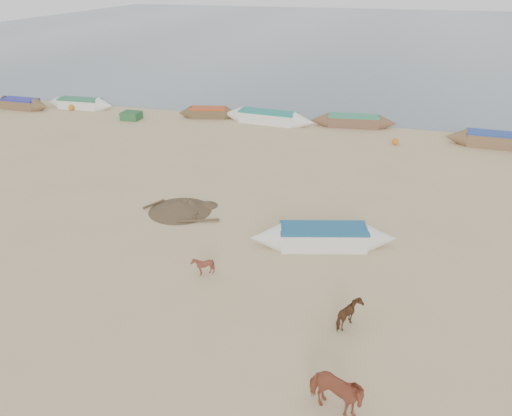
# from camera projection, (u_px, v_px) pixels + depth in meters

# --- Properties ---
(ground) EXTENTS (140.00, 140.00, 0.00)m
(ground) POSITION_uv_depth(u_px,v_px,m) (228.00, 274.00, 19.28)
(ground) COLOR tan
(ground) RESTS_ON ground
(sea) EXTENTS (160.00, 160.00, 0.00)m
(sea) POSITION_uv_depth(u_px,v_px,m) (374.00, 33.00, 90.25)
(sea) COLOR slate
(sea) RESTS_ON ground
(cow_adult) EXTENTS (1.81, 1.22, 1.40)m
(cow_adult) POSITION_uv_depth(u_px,v_px,m) (335.00, 393.00, 13.00)
(cow_adult) COLOR #974A31
(cow_adult) RESTS_ON ground
(calf_front) EXTENTS (0.80, 0.73, 0.80)m
(calf_front) POSITION_uv_depth(u_px,v_px,m) (203.00, 266.00, 19.10)
(calf_front) COLOR maroon
(calf_front) RESTS_ON ground
(calf_right) EXTENTS (0.81, 0.95, 0.95)m
(calf_right) POSITION_uv_depth(u_px,v_px,m) (350.00, 315.00, 16.27)
(calf_right) COLOR #53311B
(calf_right) RESTS_ON ground
(near_canoe) EXTENTS (6.28, 2.85, 0.93)m
(near_canoe) POSITION_uv_depth(u_px,v_px,m) (323.00, 237.00, 21.00)
(near_canoe) COLOR silver
(near_canoe) RESTS_ON ground
(debris_pile) EXTENTS (3.24, 3.24, 0.51)m
(debris_pile) POSITION_uv_depth(u_px,v_px,m) (180.00, 206.00, 24.21)
(debris_pile) COLOR brown
(debris_pile) RESTS_ON ground
(waterline_canoes) EXTENTS (46.78, 4.05, 0.97)m
(waterline_canoes) POSITION_uv_depth(u_px,v_px,m) (274.00, 119.00, 37.39)
(waterline_canoes) COLOR brown
(waterline_canoes) RESTS_ON ground
(beach_clutter) EXTENTS (45.32, 4.18, 0.64)m
(beach_clutter) POSITION_uv_depth(u_px,v_px,m) (383.00, 133.00, 34.76)
(beach_clutter) COLOR #285930
(beach_clutter) RESTS_ON ground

